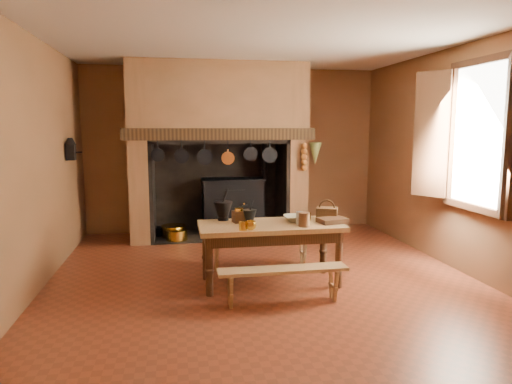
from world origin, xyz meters
The scene contains 28 objects.
floor centered at (0.00, 0.00, 0.00)m, with size 5.50×5.50×0.00m, color maroon.
ceiling centered at (0.00, 0.00, 2.80)m, with size 5.50×5.50×0.00m, color silver.
back_wall centered at (0.00, 2.75, 1.40)m, with size 5.00×0.02×2.80m, color brown.
wall_left centered at (-2.50, 0.00, 1.40)m, with size 0.02×5.50×2.80m, color brown.
wall_right centered at (2.50, 0.00, 1.40)m, with size 0.02×5.50×2.80m, color brown.
wall_front centered at (0.00, -2.75, 1.40)m, with size 5.00×0.02×2.80m, color brown.
chimney_breast centered at (-0.30, 2.31, 1.81)m, with size 2.95×0.96×2.80m.
iron_range centered at (-0.04, 2.45, 0.48)m, with size 1.12×0.55×1.60m.
hearth_pans centered at (-1.05, 2.22, 0.09)m, with size 0.51×0.62×0.20m.
hanging_pans centered at (-0.34, 1.81, 1.36)m, with size 1.92×0.29×0.27m.
onion_string centered at (1.00, 1.79, 1.33)m, with size 0.12×0.10×0.46m, color #B46121, non-canonical shape.
herb_bunch centered at (1.18, 1.79, 1.38)m, with size 0.20×0.20×0.35m, color #59632F.
window centered at (2.35, -0.40, 1.70)m, with size 0.39×1.75×1.76m.
wall_coffee_mill centered at (-2.42, 1.55, 1.52)m, with size 0.23×0.16×0.31m.
work_table centered at (0.06, -0.15, 0.59)m, with size 1.63×0.72×0.71m.
bench_front centered at (0.06, -0.77, 0.28)m, with size 1.33×0.23×0.37m.
bench_back centered at (0.06, 0.48, 0.29)m, with size 1.40×0.24×0.39m.
mortar_large centered at (-0.45, 0.13, 0.83)m, with size 0.22×0.22×0.38m.
mortar_small centered at (-0.17, -0.10, 0.80)m, with size 0.16×0.16×0.27m.
coffee_grinder centered at (-0.29, -0.02, 0.79)m, with size 0.19×0.16×0.21m.
brass_mug_a centered at (-0.30, -0.43, 0.75)m, with size 0.09×0.09×0.10m, color gold.
brass_mug_b centered at (0.52, -0.04, 0.75)m, with size 0.08×0.08×0.09m, color gold.
mixing_bowl centered at (0.37, -0.08, 0.74)m, with size 0.29×0.29×0.07m, color #BFBC93.
stoneware_crock centered at (0.39, -0.36, 0.78)m, with size 0.13×0.13×0.16m, color brown.
glass_jar centered at (0.38, -0.24, 0.78)m, with size 0.08×0.08×0.14m, color beige.
wicker_basket centered at (0.77, -0.01, 0.78)m, with size 0.29×0.26×0.23m.
wooden_tray centered at (0.77, -0.23, 0.73)m, with size 0.32×0.23×0.05m, color #3B1F12.
brass_cup centered at (-0.22, -0.42, 0.75)m, with size 0.12×0.12×0.09m, color gold.
Camera 1 is at (-0.99, -5.13, 1.80)m, focal length 32.00 mm.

